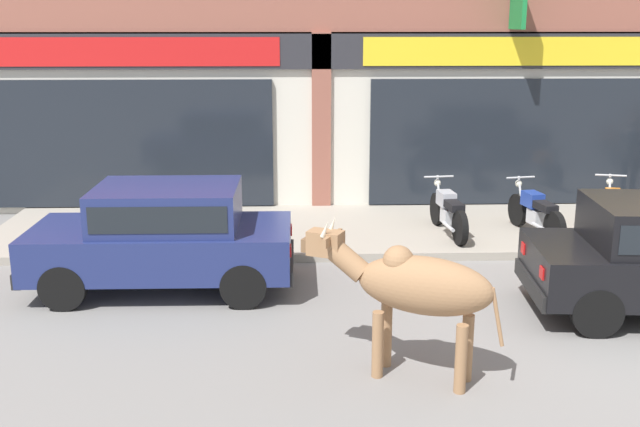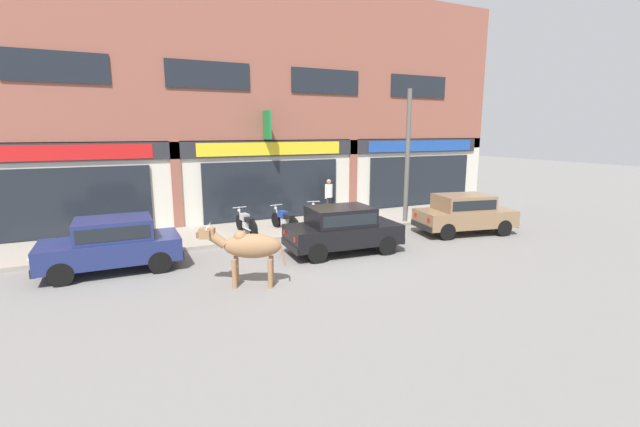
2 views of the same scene
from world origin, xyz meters
name	(u,v)px [view 2 (image 2 of 2)]	position (x,y,z in m)	size (l,w,h in m)	color
ground_plane	(332,254)	(0.00, 0.00, 0.00)	(90.00, 90.00, 0.00)	slate
sidewalk	(287,227)	(0.00, 3.79, 0.07)	(19.00, 3.18, 0.13)	gray
shop_building	(269,109)	(0.00, 5.64, 4.63)	(23.00, 1.40, 9.69)	#8E5142
cow	(248,247)	(-3.13, -1.62, 1.01)	(1.99, 1.17, 1.61)	#936B47
car_0	(342,227)	(0.34, -0.03, 0.81)	(3.70, 1.85, 1.46)	black
car_1	(112,242)	(-6.12, 1.10, 0.81)	(3.63, 1.63, 1.46)	black
car_2	(464,212)	(5.63, 0.25, 0.81)	(3.80, 2.24, 1.46)	black
motorcycle_0	(246,223)	(-1.79, 3.26, 0.52)	(0.52, 1.81, 0.88)	black
motorcycle_1	(285,220)	(-0.35, 3.15, 0.52)	(0.59, 1.80, 0.88)	black
motorcycle_2	(316,216)	(1.02, 3.28, 0.52)	(0.68, 1.78, 0.88)	black
pedestrian	(329,193)	(2.33, 4.83, 1.12)	(0.45, 0.32, 1.60)	#2D2D33
utility_pole	(407,157)	(4.66, 2.50, 2.75)	(0.18, 0.18, 5.24)	#595651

